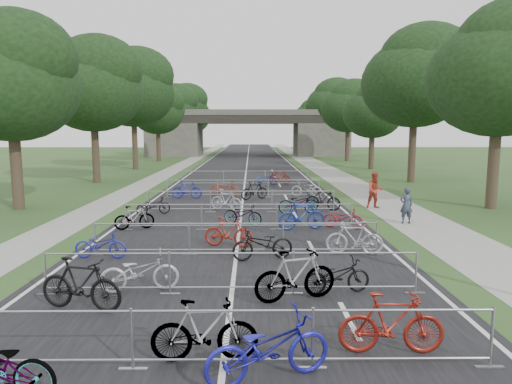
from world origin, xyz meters
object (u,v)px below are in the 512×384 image
pedestrian_a (406,205)px  pedestrian_b (375,191)px  overpass_bridge (248,133)px  bike_1 (205,331)px  bike_2 (268,348)px

pedestrian_a → pedestrian_b: 3.93m
pedestrian_a → pedestrian_b: (-0.30, 3.92, 0.13)m
overpass_bridge → pedestrian_b: (6.94, -48.95, -2.60)m
bike_1 → pedestrian_b: size_ratio=1.01×
overpass_bridge → pedestrian_a: size_ratio=19.27×
overpass_bridge → bike_2: bearing=-89.3°
overpass_bridge → pedestrian_a: (7.24, -52.86, -2.73)m
bike_1 → bike_2: bearing=-123.5°
bike_2 → pedestrian_a: size_ratio=1.35×
bike_1 → pedestrian_a: pedestrian_a is taller
bike_2 → pedestrian_a: bearing=-47.5°
overpass_bridge → bike_2: size_ratio=14.32×
bike_2 → pedestrian_b: 17.55m
bike_2 → pedestrian_b: pedestrian_b is taller
overpass_bridge → pedestrian_b: bearing=-81.9°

